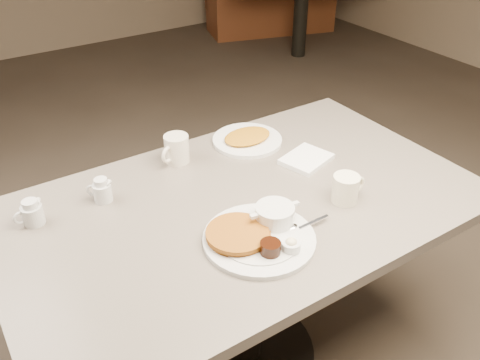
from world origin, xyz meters
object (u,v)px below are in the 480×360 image
creamer_left (32,213)px  coffee_mug_far (176,149)px  main_plate (260,232)px  hash_plate (247,139)px  diner_table (243,243)px  creamer_right (102,191)px  coffee_mug_near (346,188)px

creamer_left → coffee_mug_far: bearing=9.2°
main_plate → creamer_left: 0.67m
hash_plate → diner_table: bearing=-125.6°
creamer_right → hash_plate: creamer_right is taller
creamer_right → diner_table: bearing=-34.0°
creamer_left → hash_plate: bearing=4.6°
diner_table → creamer_left: (-0.58, 0.25, 0.21)m
main_plate → coffee_mug_far: 0.51m
main_plate → creamer_left: size_ratio=4.26×
creamer_left → diner_table: bearing=-23.1°
coffee_mug_near → creamer_right: coffee_mug_near is taller
creamer_right → hash_plate: (0.59, 0.07, -0.02)m
coffee_mug_far → creamer_right: bearing=-164.5°
creamer_left → hash_plate: 0.81m
diner_table → creamer_right: (-0.37, 0.25, 0.21)m
coffee_mug_near → coffee_mug_far: (-0.34, 0.50, 0.00)m
diner_table → hash_plate: size_ratio=5.31×
coffee_mug_near → main_plate: bearing=-179.0°
coffee_mug_far → coffee_mug_near: bearing=-56.2°
main_plate → creamer_right: (-0.31, 0.42, 0.01)m
diner_table → coffee_mug_far: coffee_mug_far is taller
main_plate → coffee_mug_near: bearing=1.0°
hash_plate → coffee_mug_near: bearing=-84.3°
main_plate → creamer_right: size_ratio=5.09×
coffee_mug_far → creamer_left: size_ratio=1.39×
creamer_left → creamer_right: 0.21m
creamer_right → main_plate: bearing=-54.1°
diner_table → coffee_mug_near: (0.27, -0.17, 0.22)m
diner_table → creamer_left: creamer_left is taller
main_plate → creamer_right: 0.52m
coffee_mug_near → creamer_right: (-0.64, 0.42, -0.01)m
coffee_mug_near → creamer_right: bearing=146.9°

